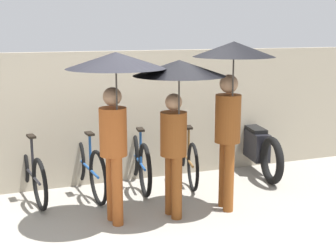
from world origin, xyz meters
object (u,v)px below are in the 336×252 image
Objects in this scene: parked_bicycle_2 at (139,160)px; motorcycle at (254,146)px; parked_bicycle_0 at (30,172)px; parked_bicycle_3 at (186,156)px; pedestrian_leading at (115,87)px; pedestrian_center at (177,93)px; parked_bicycle_1 at (87,166)px; pedestrian_trailing at (231,81)px.

motorcycle is (1.99, 0.07, 0.02)m from parked_bicycle_2.
parked_bicycle_0 is 2.30m from parked_bicycle_3.
parked_bicycle_3 is 2.32m from pedestrian_leading.
pedestrian_leading is at bearing 126.80° from motorcycle.
pedestrian_center is (0.07, -1.36, 1.17)m from parked_bicycle_2.
motorcycle is (2.76, 0.10, 0.02)m from parked_bicycle_1.
pedestrian_trailing reaches higher than parked_bicycle_2.
parked_bicycle_2 is 1.92m from pedestrian_leading.
pedestrian_leading reaches higher than parked_bicycle_0.
parked_bicycle_3 is 0.81× the size of pedestrian_trailing.
motorcycle is at bearing -75.66° from parked_bicycle_3.
motorcycle is at bearing -97.42° from parked_bicycle_0.
pedestrian_center reaches higher than parked_bicycle_3.
parked_bicycle_1 is at bearing 101.48° from motorcycle.
motorcycle is (3.52, 0.04, 0.04)m from parked_bicycle_0.
parked_bicycle_0 is 1.00× the size of parked_bicycle_3.
pedestrian_leading is 1.05× the size of pedestrian_center.
parked_bicycle_2 is 0.80× the size of pedestrian_trailing.
pedestrian_center is 0.71m from pedestrian_trailing.
parked_bicycle_1 is 1.04× the size of parked_bicycle_3.
parked_bicycle_1 reaches higher than motorcycle.
pedestrian_trailing is at bearing -129.18° from parked_bicycle_0.
parked_bicycle_2 is at bearing 104.47° from parked_bicycle_3.
pedestrian_leading reaches higher than pedestrian_center.
parked_bicycle_0 is 2.44m from pedestrian_center.
parked_bicycle_2 is 2.01m from pedestrian_trailing.
pedestrian_trailing is 1.01× the size of motorcycle.
pedestrian_trailing reaches higher than motorcycle.
parked_bicycle_3 is (2.30, -0.00, 0.01)m from parked_bicycle_0.
parked_bicycle_3 is at bearing -98.16° from parked_bicycle_0.
motorcycle is at bearing -92.58° from parked_bicycle_1.
pedestrian_trailing is at bearing -143.77° from parked_bicycle_2.
pedestrian_center is at bearing -139.15° from parked_bicycle_0.
motorcycle is at bearing -148.38° from pedestrian_center.
pedestrian_trailing is (0.00, -1.39, 1.29)m from parked_bicycle_3.
parked_bicycle_0 is 2.04m from pedestrian_leading.
parked_bicycle_1 is (0.77, -0.06, 0.02)m from parked_bicycle_0.
parked_bicycle_3 is at bearing 101.47° from motorcycle.
parked_bicycle_3 is (0.77, 0.03, -0.02)m from parked_bicycle_2.
parked_bicycle_0 is 0.81× the size of pedestrian_trailing.
parked_bicycle_3 is at bearing -81.14° from parked_bicycle_2.
pedestrian_leading is 0.96× the size of motorcycle.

